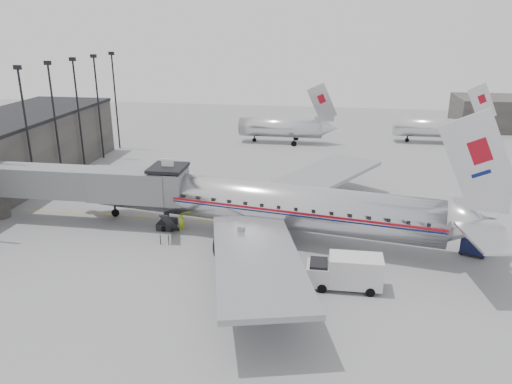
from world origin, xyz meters
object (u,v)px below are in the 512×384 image
ramp_worker (182,223)px  airliner (266,204)px  service_van (346,271)px  baggage_cart_navy (474,245)px

ramp_worker → airliner: bearing=-45.3°
service_van → airliner: bearing=130.4°
airliner → ramp_worker: airliner is taller
baggage_cart_navy → ramp_worker: ramp_worker is taller
service_van → ramp_worker: (-15.88, 8.77, -0.57)m
service_van → ramp_worker: bearing=150.5°
airliner → service_van: (7.48, -8.62, -1.98)m
service_van → ramp_worker: size_ratio=3.37×
airliner → baggage_cart_navy: 19.06m
baggage_cart_navy → service_van: bearing=-123.9°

